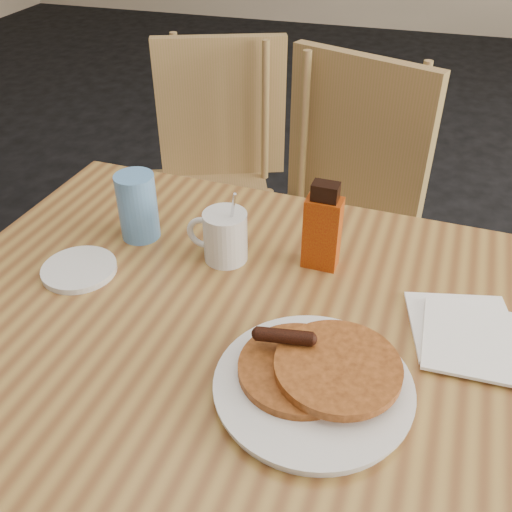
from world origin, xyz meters
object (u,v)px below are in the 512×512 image
(main_table, at_px, (286,347))
(chair_main_far, at_px, (346,204))
(coffee_mug, at_px, (224,235))
(blue_tumbler, at_px, (138,206))
(syrup_bottle, at_px, (322,229))
(chair_wall_extra, at_px, (213,161))
(pancake_plate, at_px, (315,379))

(main_table, bearing_deg, chair_main_far, 90.40)
(coffee_mug, bearing_deg, blue_tumbler, 161.82)
(syrup_bottle, relative_size, blue_tumbler, 1.27)
(main_table, relative_size, coffee_mug, 8.78)
(chair_wall_extra, bearing_deg, coffee_mug, -88.64)
(blue_tumbler, bearing_deg, chair_wall_extra, 99.42)
(pancake_plate, relative_size, syrup_bottle, 1.68)
(coffee_mug, relative_size, blue_tumbler, 1.14)
(blue_tumbler, bearing_deg, pancake_plate, -35.13)
(pancake_plate, bearing_deg, chair_wall_extra, 117.93)
(pancake_plate, distance_m, syrup_bottle, 0.31)
(pancake_plate, height_order, syrup_bottle, syrup_bottle)
(main_table, height_order, chair_wall_extra, chair_wall_extra)
(main_table, height_order, coffee_mug, coffee_mug)
(chair_wall_extra, distance_m, syrup_bottle, 0.91)
(pancake_plate, bearing_deg, main_table, 121.82)
(pancake_plate, bearing_deg, syrup_bottle, 99.90)
(main_table, height_order, chair_main_far, chair_main_far)
(coffee_mug, xyz_separation_m, blue_tumbler, (-0.19, 0.02, 0.02))
(coffee_mug, bearing_deg, chair_wall_extra, 101.65)
(chair_wall_extra, xyz_separation_m, coffee_mug, (0.31, -0.75, 0.25))
(main_table, distance_m, chair_wall_extra, 1.04)
(syrup_bottle, bearing_deg, pancake_plate, -77.33)
(main_table, distance_m, blue_tumbler, 0.42)
(chair_main_far, bearing_deg, pancake_plate, -63.53)
(coffee_mug, distance_m, syrup_bottle, 0.19)
(chair_main_far, bearing_deg, blue_tumbler, -101.23)
(main_table, xyz_separation_m, coffee_mug, (-0.17, 0.16, 0.09))
(coffee_mug, height_order, blue_tumbler, coffee_mug)
(blue_tumbler, bearing_deg, syrup_bottle, 1.06)
(chair_wall_extra, bearing_deg, blue_tumbler, -101.59)
(chair_main_far, distance_m, pancake_plate, 0.87)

